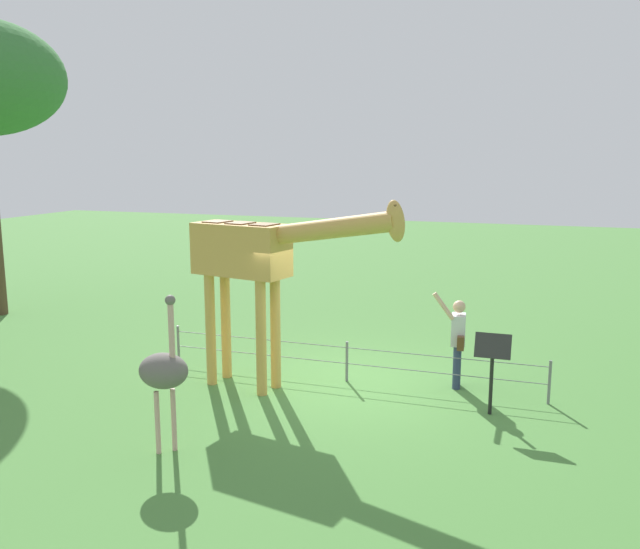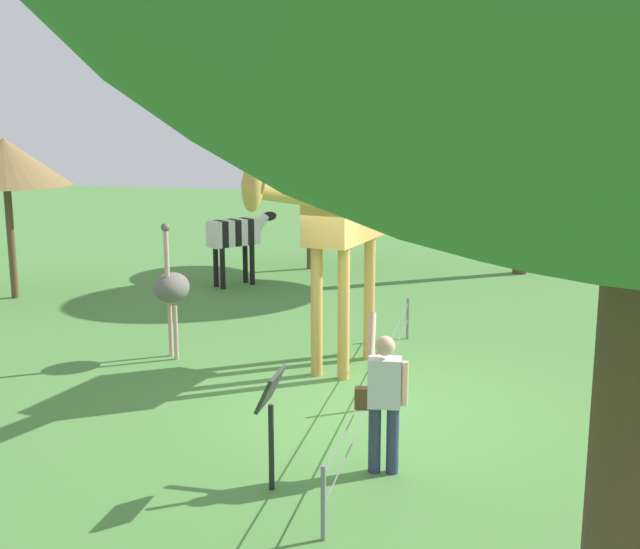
{
  "view_description": "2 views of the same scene",
  "coord_description": "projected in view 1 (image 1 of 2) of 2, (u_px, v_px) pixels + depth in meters",
  "views": [
    {
      "loc": [
        3.29,
        -10.98,
        4.09
      ],
      "look_at": [
        -0.46,
        0.0,
        1.99
      ],
      "focal_mm": 37.31,
      "sensor_mm": 36.0,
      "label": 1
    },
    {
      "loc": [
        10.19,
        1.65,
        3.94
      ],
      "look_at": [
        0.9,
        -0.43,
        2.01
      ],
      "focal_mm": 44.67,
      "sensor_mm": 36.0,
      "label": 2
    }
  ],
  "objects": [
    {
      "name": "info_sign",
      "position": [
        492.0,
        357.0,
        10.47
      ],
      "size": [
        0.56,
        0.21,
        1.32
      ],
      "color": "black",
      "rests_on": "ground_plane"
    },
    {
      "name": "ostrich",
      "position": [
        164.0,
        371.0,
        9.08
      ],
      "size": [
        0.7,
        0.56,
        2.25
      ],
      "color": "#CC9E93",
      "rests_on": "ground_plane"
    },
    {
      "name": "ground_plane",
      "position": [
        344.0,
        384.0,
        12.0
      ],
      "size": [
        60.0,
        60.0,
        0.0
      ],
      "primitive_type": "plane",
      "color": "#4C843D"
    },
    {
      "name": "visitor",
      "position": [
        458.0,
        338.0,
        11.7
      ],
      "size": [
        0.59,
        0.58,
        1.75
      ],
      "color": "navy",
      "rests_on": "ground_plane"
    },
    {
      "name": "wire_fence",
      "position": [
        347.0,
        360.0,
        12.1
      ],
      "size": [
        7.05,
        0.05,
        0.75
      ],
      "color": "slate",
      "rests_on": "ground_plane"
    },
    {
      "name": "giraffe",
      "position": [
        257.0,
        259.0,
        11.37
      ],
      "size": [
        3.95,
        1.24,
        3.45
      ],
      "color": "gold",
      "rests_on": "ground_plane"
    }
  ]
}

